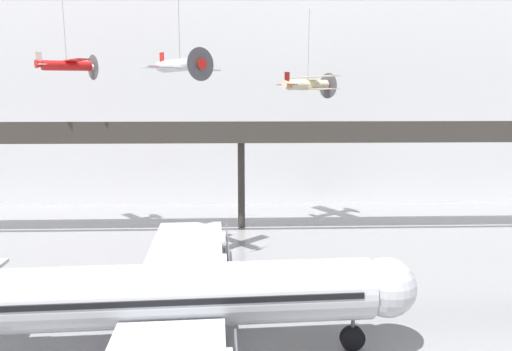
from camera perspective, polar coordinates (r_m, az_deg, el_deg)
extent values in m
cube|color=white|center=(56.60, -1.93, 9.75)|extent=(140.00, 3.00, 25.87)
cube|color=#38332D|center=(43.79, -1.88, 4.86)|extent=(110.00, 3.20, 0.90)
cube|color=#38332D|center=(42.17, -1.88, 6.02)|extent=(110.00, 0.12, 1.10)
cylinder|color=#38332D|center=(45.42, -1.85, -1.14)|extent=(0.70, 0.70, 8.80)
cylinder|color=#B7BABF|center=(23.76, -12.02, -14.45)|extent=(21.35, 4.19, 3.12)
sphere|color=#B7BABF|center=(25.09, 15.98, -13.26)|extent=(3.06, 3.06, 3.06)
cube|color=black|center=(23.63, -12.05, -13.76)|extent=(19.87, 4.18, 0.28)
cube|color=#B7BABF|center=(31.66, -8.78, -9.39)|extent=(5.62, 13.80, 0.28)
cylinder|color=#B7BABF|center=(28.77, -6.18, -11.24)|extent=(2.54, 1.62, 1.50)
cylinder|color=#4C4C51|center=(28.77, -3.42, -11.20)|extent=(0.20, 2.84, 2.84)
cylinder|color=#B7BABF|center=(33.12, -6.01, -8.36)|extent=(2.54, 1.62, 1.50)
cylinder|color=#4C4C51|center=(33.11, -3.64, -8.32)|extent=(0.20, 2.84, 2.84)
cylinder|color=#4C4C51|center=(25.50, 12.01, -18.08)|extent=(0.20, 0.20, 1.21)
cylinder|color=black|center=(25.78, 11.96, -19.28)|extent=(1.32, 0.45, 1.30)
cylinder|color=#4C4C51|center=(26.89, -10.64, -16.47)|extent=(0.20, 0.20, 1.21)
cylinder|color=black|center=(27.16, -10.59, -17.62)|extent=(1.32, 0.45, 1.30)
cylinder|color=silver|center=(35.35, -9.46, 13.44)|extent=(3.64, 3.82, 0.96)
cone|color=red|center=(33.52, -7.12, 13.64)|extent=(1.09, 1.08, 0.81)
cylinder|color=#4C4C51|center=(33.39, -6.95, 13.65)|extent=(1.75, 1.63, 2.35)
cone|color=silver|center=(37.10, -11.43, 13.25)|extent=(1.37, 1.39, 0.78)
cube|color=silver|center=(35.12, -9.19, 13.02)|extent=(5.56, 5.27, 0.10)
cube|color=red|center=(37.36, -11.69, 14.01)|extent=(0.41, 0.43, 1.09)
cube|color=red|center=(37.32, -11.66, 13.18)|extent=(2.09, 1.99, 0.06)
cylinder|color=slate|center=(35.70, -9.62, 18.62)|extent=(0.04, 0.04, 5.57)
cylinder|color=red|center=(45.66, -22.57, 12.56)|extent=(3.88, 3.48, 0.99)
cone|color=silver|center=(46.49, -19.89, 12.60)|extent=(1.07, 1.08, 0.80)
cylinder|color=#4C4C51|center=(46.55, -19.71, 12.60)|extent=(1.53, 1.80, 2.32)
cone|color=red|center=(44.98, -25.14, 12.50)|extent=(1.39, 1.34, 0.79)
cube|color=red|center=(45.78, -22.29, 13.10)|extent=(5.02, 5.64, 0.10)
cube|color=silver|center=(44.93, -25.52, 13.10)|extent=(0.44, 0.39, 1.07)
cube|color=silver|center=(44.89, -25.46, 12.42)|extent=(1.90, 2.11, 0.06)
cylinder|color=slate|center=(45.93, -22.83, 16.32)|extent=(0.04, 0.04, 5.15)
cylinder|color=beige|center=(45.95, 6.50, 11.18)|extent=(4.56, 3.37, 1.06)
cone|color=maroon|center=(47.60, 8.82, 11.03)|extent=(1.14, 1.17, 0.89)
cylinder|color=#4C4C51|center=(47.72, 8.98, 11.02)|extent=(1.40, 2.19, 2.56)
cone|color=beige|center=(44.48, 4.19, 11.31)|extent=(1.54, 1.39, 0.86)
cube|color=beige|center=(46.16, 6.80, 12.15)|extent=(4.81, 6.70, 0.10)
cube|color=beige|center=(46.13, 6.77, 10.68)|extent=(4.81, 6.70, 0.10)
cube|color=maroon|center=(44.31, 3.90, 12.03)|extent=(0.52, 0.36, 1.18)
cube|color=maroon|center=(44.30, 3.89, 11.27)|extent=(1.85, 2.48, 0.06)
cylinder|color=slate|center=(46.19, 6.60, 15.93)|extent=(0.04, 0.04, 6.67)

